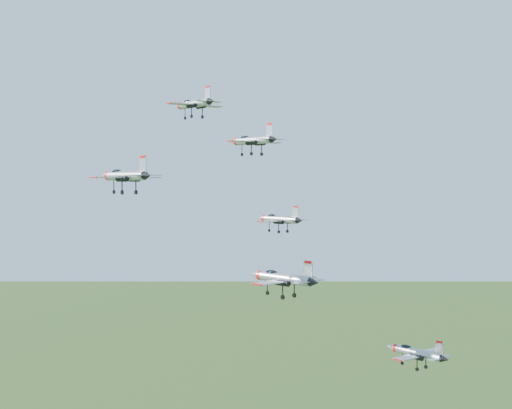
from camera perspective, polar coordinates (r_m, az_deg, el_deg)
The scene contains 6 objects.
jet_lead at distance 135.76m, azimuth -5.05°, elevation 8.03°, with size 13.32×11.25×3.59m.
jet_left_high at distance 122.82m, azimuth -0.33°, elevation 5.15°, with size 12.66×10.63×3.40m.
jet_right_high at distance 104.70m, azimuth -10.50°, elevation 2.30°, with size 13.01×10.86×3.48m.
jet_left_low at distance 114.36m, azimuth 1.83°, elevation -1.17°, with size 10.58×8.86×2.83m.
jet_right_low at distance 102.74m, azimuth 2.09°, elevation -5.88°, with size 13.55×11.26×3.62m.
jet_trail at distance 106.12m, azimuth 12.65°, elevation -11.46°, with size 11.01×9.27×2.96m.
Camera 1 is at (74.68, -89.88, 143.07)m, focal length 50.00 mm.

